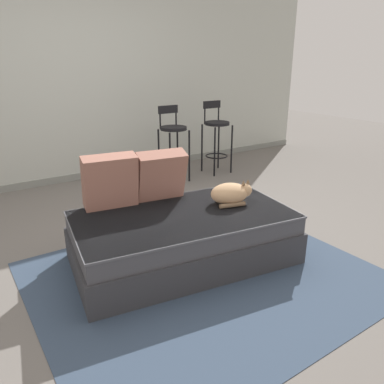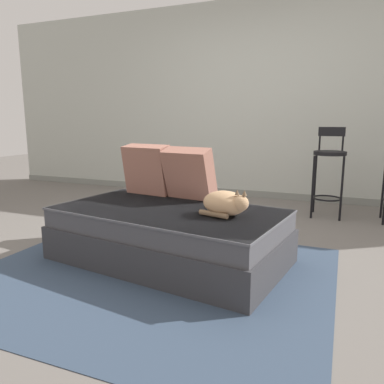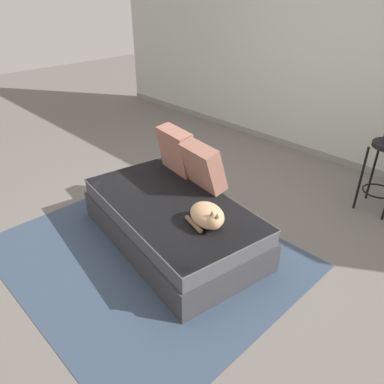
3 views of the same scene
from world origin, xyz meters
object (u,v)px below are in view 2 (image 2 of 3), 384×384
at_px(throw_pillow_corner, 148,169).
at_px(cat, 226,203).
at_px(couch, 169,234).
at_px(bar_stool_near_window, 329,165).
at_px(throw_pillow_middle, 189,173).

relative_size(throw_pillow_corner, cat, 1.21).
distance_m(couch, bar_stool_near_window, 2.17).
xyz_separation_m(throw_pillow_corner, throw_pillow_middle, (0.42, -0.06, -0.00)).
height_order(throw_pillow_corner, bar_stool_near_window, bar_stool_near_window).
bearing_deg(throw_pillow_middle, couch, -92.10).
xyz_separation_m(throw_pillow_middle, cat, (0.44, -0.40, -0.13)).
bearing_deg(throw_pillow_corner, couch, -47.00).
distance_m(throw_pillow_middle, cat, 0.61).
bearing_deg(throw_pillow_corner, cat, -28.32).
bearing_deg(couch, throw_pillow_middle, 87.90).
bearing_deg(couch, throw_pillow_corner, 133.00).
distance_m(couch, throw_pillow_middle, 0.56).
bearing_deg(throw_pillow_corner, throw_pillow_middle, -8.66).
distance_m(cat, bar_stool_near_window, 1.98).
bearing_deg(throw_pillow_middle, throw_pillow_corner, 171.34).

